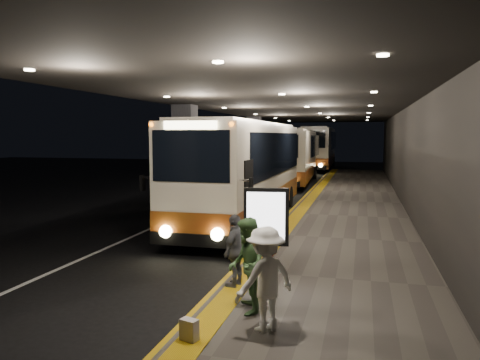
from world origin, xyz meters
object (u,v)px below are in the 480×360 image
at_px(passenger_waiting_white, 265,279).
at_px(info_sign, 266,219).
at_px(bag_plain, 189,330).
at_px(coach_second, 294,158).
at_px(passenger_waiting_grey, 236,250).
at_px(coach_main, 245,175).
at_px(bag_polka, 264,281).
at_px(stanchion_post, 275,228).
at_px(coach_third, 318,150).
at_px(passenger_boarding, 271,232).
at_px(passenger_waiting_green, 247,265).

bearing_deg(passenger_waiting_white, info_sign, -126.74).
relative_size(passenger_waiting_white, bag_plain, 4.99).
relative_size(coach_second, passenger_waiting_white, 6.77).
xyz_separation_m(passenger_waiting_white, passenger_waiting_grey, (-1.02, 1.96, -0.08)).
height_order(passenger_waiting_white, bag_plain, passenger_waiting_white).
xyz_separation_m(coach_main, bag_plain, (1.79, -10.54, -1.41)).
xyz_separation_m(coach_second, passenger_waiting_grey, (2.02, -22.31, -0.78)).
height_order(bag_polka, info_sign, info_sign).
distance_m(coach_second, bag_polka, 22.54).
distance_m(coach_second, stanchion_post, 19.28).
relative_size(coach_main, coach_third, 0.94).
relative_size(passenger_boarding, passenger_waiting_grey, 1.15).
relative_size(passenger_waiting_grey, bag_polka, 4.78).
bearing_deg(passenger_boarding, coach_main, 29.86).
bearing_deg(coach_third, passenger_waiting_grey, -88.43).
relative_size(bag_plain, stanchion_post, 0.28).
height_order(coach_second, passenger_waiting_green, coach_second).
bearing_deg(passenger_boarding, passenger_waiting_grey, 172.80).
bearing_deg(info_sign, passenger_waiting_grey, -146.94).
height_order(info_sign, stanchion_post, info_sign).
bearing_deg(coach_main, coach_third, 89.46).
height_order(coach_main, bag_polka, coach_main).
xyz_separation_m(passenger_boarding, passenger_waiting_green, (0.11, -2.71, -0.02)).
height_order(coach_third, passenger_waiting_white, coach_third).
bearing_deg(passenger_boarding, bag_plain, -175.65).
relative_size(passenger_waiting_green, bag_polka, 5.34).
distance_m(coach_second, passenger_waiting_green, 23.77).
bearing_deg(coach_main, passenger_waiting_white, -74.35).
xyz_separation_m(passenger_waiting_grey, bag_plain, (0.00, -2.64, -0.58)).
relative_size(passenger_waiting_green, bag_plain, 5.00).
bearing_deg(passenger_boarding, info_sign, -164.20).
relative_size(passenger_boarding, passenger_waiting_white, 1.03).
relative_size(coach_second, coach_third, 0.91).
height_order(coach_main, coach_second, coach_main).
distance_m(passenger_waiting_grey, info_sign, 0.93).
distance_m(coach_third, passenger_boarding, 34.68).
distance_m(passenger_waiting_white, info_sign, 2.52).
bearing_deg(coach_second, coach_main, -91.75).
distance_m(bag_polka, stanchion_post, 3.27).
xyz_separation_m(coach_main, info_sign, (2.33, -7.43, -0.23)).
xyz_separation_m(passenger_waiting_green, bag_polka, (0.04, 1.28, -0.68)).
height_order(bag_plain, info_sign, info_sign).
distance_m(passenger_boarding, stanchion_post, 1.82).
height_order(coach_third, bag_plain, coach_third).
distance_m(coach_main, passenger_waiting_green, 9.53).
xyz_separation_m(coach_third, passenger_waiting_green, (2.23, -37.32, -0.87)).
relative_size(coach_main, passenger_boarding, 6.78).
xyz_separation_m(coach_third, stanchion_post, (1.88, -32.82, -1.11)).
distance_m(passenger_waiting_green, stanchion_post, 4.51).
distance_m(bag_polka, info_sign, 1.29).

